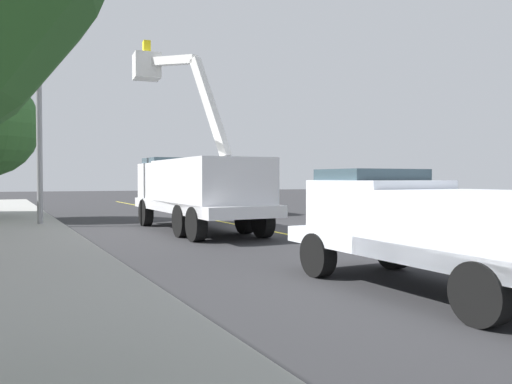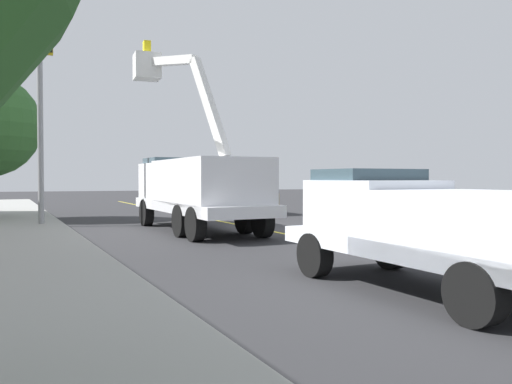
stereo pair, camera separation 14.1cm
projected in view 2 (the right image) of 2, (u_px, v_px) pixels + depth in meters
ground at (259, 229)px, 19.06m from camera, size 120.00×120.00×0.00m
sidewalk_far_side at (17, 239)px, 15.39m from camera, size 60.04×10.06×0.12m
lane_centre_stripe at (259, 229)px, 19.06m from camera, size 49.72×5.56×0.01m
utility_bucket_truck at (196, 186)px, 18.34m from camera, size 8.42×3.79×6.77m
service_pickup_truck at (425, 225)px, 8.52m from camera, size 5.79×2.69×2.06m
passing_minivan at (241, 195)px, 27.34m from camera, size 4.98×2.41×1.69m
traffic_cone_mid_front at (208, 212)px, 23.20m from camera, size 0.40×0.40×0.70m
traffic_signal_mast at (44, 79)px, 18.33m from camera, size 5.90×0.90×7.91m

